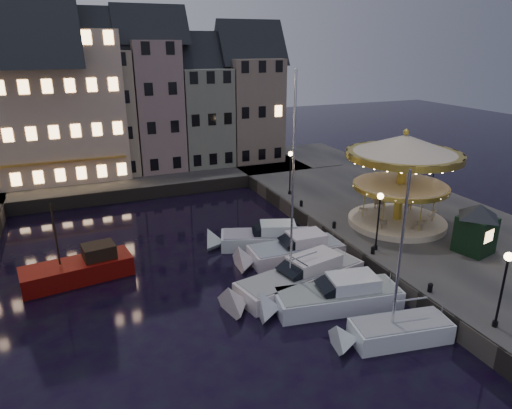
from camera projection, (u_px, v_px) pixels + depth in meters
name	position (u px, v px, depth m)	size (l,w,h in m)	color
ground	(290.00, 293.00, 29.03)	(160.00, 160.00, 0.00)	black
quay_east	(405.00, 220.00, 39.10)	(16.00, 56.00, 1.30)	#474442
quay_north	(111.00, 181.00, 50.29)	(44.00, 12.00, 1.30)	#474442
quaywall_e	(324.00, 234.00, 36.20)	(0.15, 44.00, 1.30)	#47423A
quaywall_n	(138.00, 194.00, 45.79)	(48.00, 0.15, 1.30)	#47423A
streetlamp_a	(504.00, 279.00, 22.46)	(0.44, 0.44, 4.17)	black
streetlamp_b	(379.00, 213.00, 31.16)	(0.44, 0.44, 4.17)	black
streetlamp_c	(290.00, 167.00, 42.91)	(0.44, 0.44, 4.17)	black
streetlamp_d	(434.00, 171.00, 41.34)	(0.44, 0.44, 4.17)	black
bollard_a	(430.00, 287.00, 26.53)	(0.30, 0.30, 0.57)	black
bollard_b	(373.00, 250.00, 31.32)	(0.30, 0.30, 0.57)	black
bollard_c	(334.00, 224.00, 35.67)	(0.30, 0.30, 0.57)	black
bollard_d	(301.00, 203.00, 40.45)	(0.30, 0.30, 0.57)	black
townhouse_nb	(41.00, 112.00, 47.28)	(6.16, 8.00, 13.80)	slate
townhouse_nc	(101.00, 104.00, 49.30)	(6.82, 8.00, 14.80)	gray
townhouse_nd	(154.00, 97.00, 51.21)	(5.50, 8.00, 15.80)	gray
townhouse_ne	(202.00, 108.00, 53.69)	(6.16, 8.00, 12.80)	slate
townhouse_nf	(249.00, 101.00, 55.71)	(6.82, 8.00, 13.80)	#7E6B5F
hotel_corner	(39.00, 97.00, 46.80)	(17.60, 9.00, 16.80)	#CCB197
motorboat_a	(390.00, 333.00, 24.14)	(6.41, 2.93, 10.53)	silver
motorboat_b	(331.00, 298.00, 27.21)	(8.71, 3.76, 2.15)	silver
motorboat_c	(296.00, 279.00, 29.28)	(9.99, 4.54, 13.25)	silver
motorboat_d	(291.00, 252.00, 33.20)	(7.88, 2.86, 2.15)	silver
motorboat_e	(262.00, 239.00, 35.39)	(8.08, 4.76, 2.15)	silver
red_fishing_boat	(80.00, 270.00, 30.47)	(7.25, 3.35, 5.79)	#720B07
carousel	(403.00, 163.00, 34.85)	(8.74, 8.74, 7.65)	beige
ticket_kiosk	(478.00, 220.00, 30.94)	(3.39, 3.39, 3.98)	black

